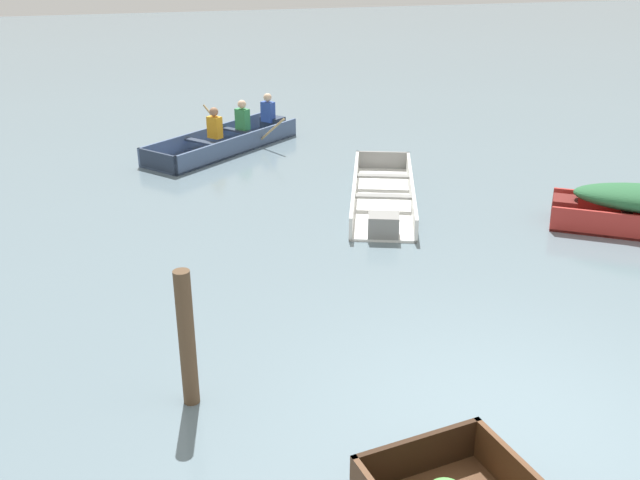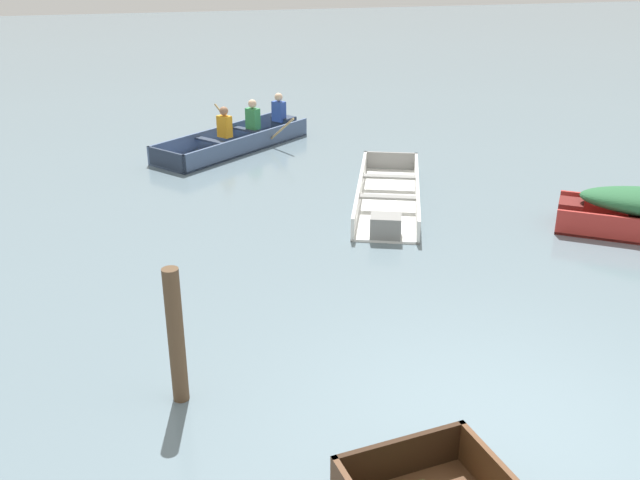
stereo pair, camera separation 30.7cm
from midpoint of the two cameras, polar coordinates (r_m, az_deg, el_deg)
The scene contains 4 objects.
ground_plane at distance 6.82m, azimuth 15.58°, elevation -14.78°, with size 80.00×80.00×0.00m, color slate.
skiff_white_mid_moored at distance 11.83m, azimuth 6.19°, elevation 3.35°, with size 2.17×3.65×0.36m.
rowboat_slate_blue_with_crew at distance 15.24m, azimuth -5.78°, elevation 8.22°, with size 3.51×3.10×0.93m.
mooring_post at distance 6.74m, azimuth -10.17°, elevation -7.61°, with size 0.15×0.15×1.38m, color brown.
Camera 2 is at (-2.82, -4.62, 4.10)m, focal length 40.00 mm.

